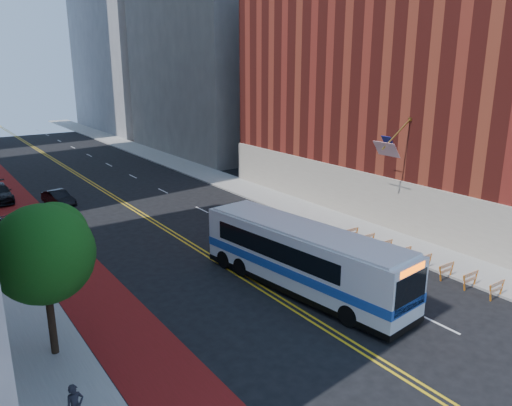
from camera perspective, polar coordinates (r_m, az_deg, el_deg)
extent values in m
plane|color=black|center=(24.44, 9.58, -14.83)|extent=(160.00, 160.00, 0.00)
cube|color=gray|center=(53.72, -3.58, 2.55)|extent=(4.00, 140.00, 0.15)
cube|color=maroon|center=(46.95, -25.02, -0.98)|extent=(3.60, 140.00, 0.01)
cube|color=gold|center=(48.75, -15.90, 0.50)|extent=(0.14, 140.00, 0.01)
cube|color=gold|center=(48.86, -15.50, 0.57)|extent=(0.14, 140.00, 0.01)
cube|color=silver|center=(26.64, 20.31, -12.91)|extent=(0.14, 2.20, 0.01)
cube|color=silver|center=(31.27, 8.24, -7.65)|extent=(0.14, 2.20, 0.01)
cube|color=silver|center=(37.06, -0.20, -3.67)|extent=(0.14, 2.20, 0.01)
cube|color=silver|center=(43.56, -6.19, -0.77)|extent=(0.14, 2.20, 0.01)
cube|color=silver|center=(50.49, -10.58, 1.37)|extent=(0.14, 2.20, 0.01)
cube|color=silver|center=(57.70, -13.89, 2.98)|extent=(0.14, 2.20, 0.01)
cube|color=silver|center=(65.10, -16.47, 4.22)|extent=(0.14, 2.20, 0.01)
cube|color=silver|center=(72.62, -18.52, 5.19)|extent=(0.14, 2.20, 0.01)
cube|color=silver|center=(80.24, -20.19, 5.98)|extent=(0.14, 2.20, 0.01)
cube|color=silver|center=(87.92, -21.57, 6.63)|extent=(0.14, 2.20, 0.01)
cube|color=silver|center=(95.65, -22.74, 7.17)|extent=(0.14, 2.20, 0.01)
cube|color=silver|center=(103.43, -23.73, 7.63)|extent=(0.14, 2.20, 0.01)
cube|color=maroon|center=(45.72, 19.88, 13.19)|extent=(16.00, 36.00, 22.00)
cube|color=#9E9384|center=(40.87, 12.16, 0.76)|extent=(0.50, 36.00, 4.00)
cube|color=black|center=(37.56, 18.84, -2.52)|extent=(0.35, 2.80, 2.20)
cube|color=black|center=(41.83, 11.19, -0.12)|extent=(0.35, 2.80, 2.20)
cube|color=black|center=(46.77, 5.06, 1.81)|extent=(0.35, 2.80, 2.20)
cube|color=#A57F33|center=(37.14, 17.28, 9.14)|extent=(0.25, 0.25, 0.25)
cylinder|color=#A57F33|center=(36.20, 15.83, 7.65)|extent=(2.85, 0.12, 2.05)
cube|color=#B21419|center=(35.59, 14.67, 5.97)|extent=(0.75, 1.90, 1.05)
cube|color=navy|center=(36.21, 14.77, 7.01)|extent=(0.39, 0.85, 0.52)
cube|color=slate|center=(73.78, -3.85, 21.72)|extent=(18.00, 26.00, 40.00)
cube|color=orange|center=(29.74, 25.21, -9.32)|extent=(0.32, 0.06, 0.99)
cube|color=orange|center=(30.64, 26.27, -8.72)|extent=(0.32, 0.06, 0.99)
cube|color=orange|center=(30.03, 25.84, -8.32)|extent=(1.25, 0.05, 0.22)
cube|color=orange|center=(30.17, 25.76, -8.93)|extent=(1.25, 0.05, 0.18)
cube|color=orange|center=(30.44, 22.70, -8.44)|extent=(0.32, 0.06, 0.99)
cube|color=orange|center=(31.31, 23.80, -7.89)|extent=(0.32, 0.06, 0.99)
cube|color=orange|center=(30.72, 23.34, -7.48)|extent=(1.25, 0.05, 0.22)
cube|color=orange|center=(30.85, 23.27, -8.07)|extent=(1.25, 0.05, 0.18)
cube|color=orange|center=(31.19, 20.31, -7.59)|extent=(0.32, 0.06, 0.99)
cube|color=orange|center=(32.05, 21.45, -7.08)|extent=(0.32, 0.06, 0.99)
cube|color=orange|center=(31.47, 20.96, -6.66)|extent=(1.25, 0.05, 0.22)
cube|color=orange|center=(31.60, 20.90, -7.25)|extent=(1.25, 0.05, 0.18)
cube|color=orange|center=(32.01, 18.04, -6.77)|extent=(0.32, 0.06, 0.99)
cube|color=orange|center=(32.85, 19.22, -6.30)|extent=(0.32, 0.06, 0.99)
cube|color=orange|center=(32.28, 18.70, -5.87)|extent=(1.25, 0.05, 0.22)
cube|color=orange|center=(32.41, 18.65, -6.45)|extent=(1.25, 0.05, 0.18)
cube|color=orange|center=(32.88, 15.90, -5.98)|extent=(0.32, 0.06, 0.99)
cube|color=orange|center=(33.69, 17.10, -5.55)|extent=(0.32, 0.06, 0.99)
cube|color=orange|center=(33.14, 16.57, -5.12)|extent=(1.25, 0.05, 0.22)
cube|color=orange|center=(33.27, 16.52, -5.68)|extent=(1.25, 0.05, 0.18)
cube|color=orange|center=(33.79, 13.88, -5.23)|extent=(0.32, 0.06, 0.99)
cube|color=orange|center=(34.59, 15.10, -4.83)|extent=(0.32, 0.06, 0.99)
cube|color=orange|center=(34.05, 14.54, -4.40)|extent=(1.25, 0.05, 0.22)
cube|color=orange|center=(34.17, 14.50, -4.95)|extent=(1.25, 0.05, 0.18)
cube|color=orange|center=(34.76, 11.98, -4.51)|extent=(0.32, 0.06, 0.99)
cube|color=orange|center=(35.53, 13.20, -4.14)|extent=(0.32, 0.06, 0.99)
cube|color=orange|center=(35.01, 12.63, -3.71)|extent=(1.25, 0.05, 0.22)
cube|color=orange|center=(35.12, 12.60, -4.25)|extent=(1.25, 0.05, 0.18)
cube|color=orange|center=(35.76, 10.18, -3.83)|extent=(0.32, 0.06, 0.99)
cube|color=orange|center=(36.51, 11.41, -3.48)|extent=(0.32, 0.06, 0.99)
cube|color=orange|center=(36.00, 10.83, -3.05)|extent=(1.25, 0.05, 0.22)
cube|color=orange|center=(36.12, 10.80, -3.58)|extent=(1.25, 0.05, 0.18)
cylinder|color=black|center=(23.61, -22.34, -12.20)|extent=(0.32, 0.32, 3.20)
sphere|color=#134F11|center=(22.42, -23.14, -5.38)|extent=(4.20, 4.20, 4.20)
sphere|color=#134F11|center=(22.71, -22.05, -3.39)|extent=(2.80, 2.80, 2.80)
sphere|color=#134F11|center=(21.93, -24.36, -4.87)|extent=(2.40, 2.40, 2.40)
cube|color=white|center=(27.90, 5.39, -6.13)|extent=(4.53, 13.63, 3.18)
cube|color=#1D4AA7|center=(28.08, 5.36, -7.02)|extent=(4.58, 13.68, 0.50)
cube|color=black|center=(28.27, 4.08, -4.64)|extent=(4.09, 9.65, 1.06)
cube|color=black|center=(24.20, 17.19, -9.72)|extent=(2.54, 0.43, 1.78)
cube|color=black|center=(32.32, -3.27, -2.08)|extent=(2.31, 0.40, 1.11)
cube|color=#FF5905|center=(23.75, 17.43, -7.29)|extent=(2.02, 0.34, 0.33)
cube|color=white|center=(27.33, 5.47, -2.93)|extent=(4.30, 12.95, 0.13)
cube|color=black|center=(28.53, 5.30, -9.09)|extent=(4.57, 13.66, 0.33)
cylinder|color=black|center=(25.11, 10.55, -12.54)|extent=(0.47, 1.15, 1.11)
cylinder|color=black|center=(27.04, 14.03, -10.59)|extent=(0.47, 1.15, 1.11)
cylinder|color=black|center=(30.09, -1.68, -7.30)|extent=(0.47, 1.15, 1.11)
cylinder|color=black|center=(31.72, 1.96, -6.05)|extent=(0.47, 1.15, 1.11)
cylinder|color=black|center=(31.24, -3.60, -6.43)|extent=(0.47, 1.15, 1.11)
cylinder|color=black|center=(32.81, 0.01, -5.28)|extent=(0.47, 1.15, 1.11)
imported|color=black|center=(41.75, -25.45, -2.07)|extent=(2.84, 4.10, 1.30)
imported|color=black|center=(47.77, -21.65, 0.51)|extent=(2.22, 4.33, 1.36)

